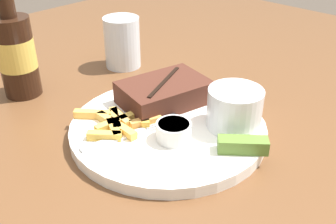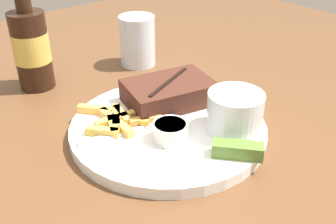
{
  "view_description": "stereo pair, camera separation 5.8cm",
  "coord_description": "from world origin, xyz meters",
  "px_view_note": "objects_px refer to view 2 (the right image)",
  "views": [
    {
      "loc": [
        -0.37,
        -0.35,
        1.07
      ],
      "look_at": [
        0.0,
        0.0,
        0.78
      ],
      "focal_mm": 42.0,
      "sensor_mm": 36.0,
      "label": 1
    },
    {
      "loc": [
        -0.32,
        -0.39,
        1.07
      ],
      "look_at": [
        0.0,
        0.0,
        0.78
      ],
      "focal_mm": 42.0,
      "sensor_mm": 36.0,
      "label": 2
    }
  ],
  "objects_px": {
    "coleslaw_cup": "(235,110)",
    "drinking_glass": "(137,41)",
    "pickle_spear": "(237,150)",
    "knife_utensil": "(162,110)",
    "dinner_plate": "(168,128)",
    "beer_bottle": "(31,45)",
    "fork_utensil": "(119,134)",
    "steak_portion": "(169,92)",
    "dipping_sauce_cup": "(170,131)"
  },
  "relations": [
    {
      "from": "steak_portion",
      "to": "drinking_glass",
      "type": "distance_m",
      "value": 0.21
    },
    {
      "from": "knife_utensil",
      "to": "beer_bottle",
      "type": "relative_size",
      "value": 0.73
    },
    {
      "from": "dipping_sauce_cup",
      "to": "pickle_spear",
      "type": "xyz_separation_m",
      "value": [
        0.04,
        -0.09,
        -0.0
      ]
    },
    {
      "from": "fork_utensil",
      "to": "coleslaw_cup",
      "type": "bearing_deg",
      "value": -19.41
    },
    {
      "from": "coleslaw_cup",
      "to": "fork_utensil",
      "type": "height_order",
      "value": "coleslaw_cup"
    },
    {
      "from": "dipping_sauce_cup",
      "to": "pickle_spear",
      "type": "bearing_deg",
      "value": -64.08
    },
    {
      "from": "steak_portion",
      "to": "drinking_glass",
      "type": "xyz_separation_m",
      "value": [
        0.08,
        0.2,
        0.01
      ]
    },
    {
      "from": "beer_bottle",
      "to": "drinking_glass",
      "type": "distance_m",
      "value": 0.21
    },
    {
      "from": "steak_portion",
      "to": "dinner_plate",
      "type": "bearing_deg",
      "value": -131.2
    },
    {
      "from": "steak_portion",
      "to": "dipping_sauce_cup",
      "type": "distance_m",
      "value": 0.11
    },
    {
      "from": "knife_utensil",
      "to": "pickle_spear",
      "type": "bearing_deg",
      "value": -171.83
    },
    {
      "from": "pickle_spear",
      "to": "dinner_plate",
      "type": "bearing_deg",
      "value": 98.28
    },
    {
      "from": "steak_portion",
      "to": "drinking_glass",
      "type": "relative_size",
      "value": 1.53
    },
    {
      "from": "dinner_plate",
      "to": "pickle_spear",
      "type": "relative_size",
      "value": 4.52
    },
    {
      "from": "dinner_plate",
      "to": "pickle_spear",
      "type": "height_order",
      "value": "pickle_spear"
    },
    {
      "from": "dinner_plate",
      "to": "steak_portion",
      "type": "bearing_deg",
      "value": 48.8
    },
    {
      "from": "coleslaw_cup",
      "to": "dipping_sauce_cup",
      "type": "distance_m",
      "value": 0.1
    },
    {
      "from": "dipping_sauce_cup",
      "to": "beer_bottle",
      "type": "height_order",
      "value": "beer_bottle"
    },
    {
      "from": "dinner_plate",
      "to": "beer_bottle",
      "type": "relative_size",
      "value": 1.3
    },
    {
      "from": "pickle_spear",
      "to": "drinking_glass",
      "type": "relative_size",
      "value": 0.64
    },
    {
      "from": "pickle_spear",
      "to": "knife_utensil",
      "type": "distance_m",
      "value": 0.16
    },
    {
      "from": "dinner_plate",
      "to": "coleslaw_cup",
      "type": "relative_size",
      "value": 3.66
    },
    {
      "from": "fork_utensil",
      "to": "beer_bottle",
      "type": "xyz_separation_m",
      "value": [
        -0.01,
        0.26,
        0.06
      ]
    },
    {
      "from": "steak_portion",
      "to": "coleslaw_cup",
      "type": "xyz_separation_m",
      "value": [
        0.02,
        -0.12,
        0.01
      ]
    },
    {
      "from": "dipping_sauce_cup",
      "to": "pickle_spear",
      "type": "distance_m",
      "value": 0.1
    },
    {
      "from": "drinking_glass",
      "to": "fork_utensil",
      "type": "bearing_deg",
      "value": -131.5
    },
    {
      "from": "fork_utensil",
      "to": "beer_bottle",
      "type": "height_order",
      "value": "beer_bottle"
    },
    {
      "from": "dinner_plate",
      "to": "beer_bottle",
      "type": "bearing_deg",
      "value": 106.66
    },
    {
      "from": "coleslaw_cup",
      "to": "knife_utensil",
      "type": "distance_m",
      "value": 0.12
    },
    {
      "from": "pickle_spear",
      "to": "knife_utensil",
      "type": "xyz_separation_m",
      "value": [
        -0.0,
        0.16,
        -0.01
      ]
    },
    {
      "from": "steak_portion",
      "to": "pickle_spear",
      "type": "height_order",
      "value": "steak_portion"
    },
    {
      "from": "dipping_sauce_cup",
      "to": "drinking_glass",
      "type": "height_order",
      "value": "drinking_glass"
    },
    {
      "from": "drinking_glass",
      "to": "dipping_sauce_cup",
      "type": "bearing_deg",
      "value": -117.9
    },
    {
      "from": "beer_bottle",
      "to": "steak_portion",
      "type": "bearing_deg",
      "value": -61.25
    },
    {
      "from": "knife_utensil",
      "to": "drinking_glass",
      "type": "xyz_separation_m",
      "value": [
        0.11,
        0.21,
        0.03
      ]
    },
    {
      "from": "pickle_spear",
      "to": "drinking_glass",
      "type": "distance_m",
      "value": 0.38
    },
    {
      "from": "pickle_spear",
      "to": "drinking_glass",
      "type": "bearing_deg",
      "value": 73.99
    },
    {
      "from": "steak_portion",
      "to": "coleslaw_cup",
      "type": "bearing_deg",
      "value": -81.14
    },
    {
      "from": "dinner_plate",
      "to": "steak_portion",
      "type": "distance_m",
      "value": 0.07
    },
    {
      "from": "dinner_plate",
      "to": "beer_bottle",
      "type": "distance_m",
      "value": 0.3
    },
    {
      "from": "steak_portion",
      "to": "fork_utensil",
      "type": "height_order",
      "value": "steak_portion"
    },
    {
      "from": "coleslaw_cup",
      "to": "beer_bottle",
      "type": "relative_size",
      "value": 0.36
    },
    {
      "from": "drinking_glass",
      "to": "coleslaw_cup",
      "type": "bearing_deg",
      "value": -100.69
    },
    {
      "from": "steak_portion",
      "to": "knife_utensil",
      "type": "height_order",
      "value": "steak_portion"
    },
    {
      "from": "steak_portion",
      "to": "fork_utensil",
      "type": "xyz_separation_m",
      "value": [
        -0.12,
        -0.03,
        -0.02
      ]
    },
    {
      "from": "knife_utensil",
      "to": "beer_bottle",
      "type": "height_order",
      "value": "beer_bottle"
    },
    {
      "from": "coleslaw_cup",
      "to": "drinking_glass",
      "type": "xyz_separation_m",
      "value": [
        0.06,
        0.32,
        -0.0
      ]
    },
    {
      "from": "coleslaw_cup",
      "to": "steak_portion",
      "type": "bearing_deg",
      "value": 98.86
    },
    {
      "from": "dinner_plate",
      "to": "beer_bottle",
      "type": "xyz_separation_m",
      "value": [
        -0.08,
        0.28,
        0.07
      ]
    },
    {
      "from": "fork_utensil",
      "to": "knife_utensil",
      "type": "relative_size",
      "value": 0.8
    }
  ]
}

